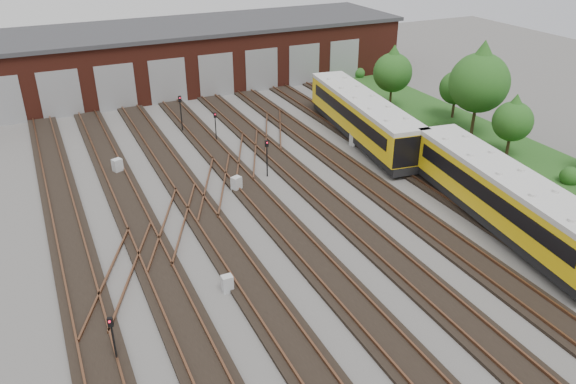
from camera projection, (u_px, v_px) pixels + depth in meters
name	position (u px, v px, depth m)	size (l,w,h in m)	color
ground	(374.00, 280.00, 29.52)	(120.00, 120.00, 0.00)	#4E4C48
track_network	(365.00, 274.00, 29.88)	(30.40, 70.00, 0.33)	black
maintenance_shed	(171.00, 56.00, 60.25)	(51.00, 12.50, 6.35)	#501D14
grass_verge	(506.00, 152.00, 44.79)	(8.00, 55.00, 0.05)	#1F4B19
metro_train	(505.00, 198.00, 33.46)	(5.05, 48.59, 3.38)	black
signal_mast_0	(112.00, 334.00, 23.45)	(0.25, 0.24, 2.47)	black
signal_mast_1	(215.00, 124.00, 45.88)	(0.22, 0.21, 2.64)	black
signal_mast_2	(181.00, 109.00, 47.89)	(0.26, 0.24, 3.27)	black
signal_mast_3	(267.00, 153.00, 40.06)	(0.25, 0.24, 2.81)	black
relay_cabinet_0	(227.00, 284.00, 28.49)	(0.55, 0.46, 0.92)	#B3B6B8
relay_cabinet_1	(118.00, 166.00, 41.16)	(0.66, 0.55, 1.10)	#B3B6B8
relay_cabinet_2	(236.00, 184.00, 38.56)	(0.63, 0.53, 1.05)	#B3B6B8
relay_cabinet_3	(354.00, 139.00, 46.01)	(0.65, 0.55, 1.09)	#B3B6B8
relay_cabinet_4	(382.00, 139.00, 46.13)	(0.57, 0.47, 0.95)	#B3B6B8
tree_0	(393.00, 68.00, 53.03)	(3.69, 3.69, 6.12)	#352818
tree_1	(457.00, 84.00, 50.74)	(3.03, 3.03, 5.02)	#352818
tree_2	(480.00, 76.00, 45.77)	(4.91, 4.91, 8.14)	#352818
tree_3	(514.00, 117.00, 42.72)	(3.06, 3.06, 5.08)	#352818
bush_0	(571.00, 174.00, 39.61)	(1.41, 1.41, 1.41)	#1A4714
bush_1	(469.00, 143.00, 44.99)	(1.26, 1.26, 1.26)	#1A4714
bush_2	(359.00, 72.00, 64.32)	(1.29, 1.29, 1.29)	#1A4714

